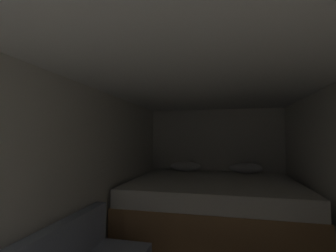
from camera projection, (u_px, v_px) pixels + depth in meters
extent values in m
cube|color=silver|center=(215.00, 160.00, 4.66)|extent=(2.66, 0.05, 1.99)
cube|color=silver|center=(84.00, 178.00, 2.54)|extent=(0.05, 4.93, 1.99)
cube|color=white|center=(206.00, 77.00, 2.29)|extent=(2.66, 4.93, 0.05)
cube|color=#9E7247|center=(213.00, 214.00, 3.57)|extent=(2.44, 2.02, 0.56)
cube|color=white|center=(213.00, 187.00, 3.59)|extent=(2.40, 1.98, 0.23)
ellipsoid|color=white|center=(185.00, 166.00, 4.50)|extent=(0.58, 0.33, 0.18)
ellipsoid|color=white|center=(246.00, 168.00, 4.25)|extent=(0.58, 0.33, 0.18)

